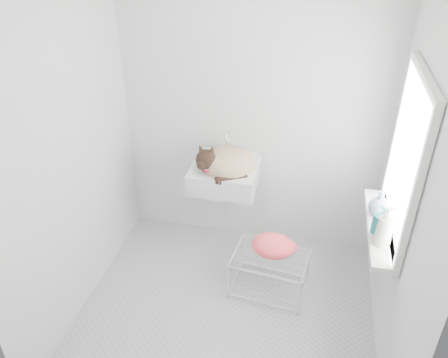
% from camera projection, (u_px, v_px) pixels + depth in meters
% --- Properties ---
extents(floor, '(2.20, 2.00, 0.02)m').
position_uv_depth(floor, '(226.00, 311.00, 3.47)').
color(floor, '#AFAFAF').
rests_on(floor, ground).
extents(back_wall, '(2.20, 0.02, 2.50)m').
position_uv_depth(back_wall, '(253.00, 111.00, 3.66)').
color(back_wall, silver).
rests_on(back_wall, ground).
extents(right_wall, '(0.02, 2.00, 2.50)m').
position_uv_depth(right_wall, '(411.00, 192.00, 2.62)').
color(right_wall, silver).
rests_on(right_wall, ground).
extents(left_wall, '(0.02, 2.00, 2.50)m').
position_uv_depth(left_wall, '(67.00, 153.00, 3.03)').
color(left_wall, silver).
rests_on(left_wall, ground).
extents(window_glass, '(0.01, 0.80, 1.00)m').
position_uv_depth(window_glass, '(408.00, 160.00, 2.74)').
color(window_glass, white).
rests_on(window_glass, right_wall).
extents(window_frame, '(0.04, 0.90, 1.10)m').
position_uv_depth(window_frame, '(405.00, 160.00, 2.74)').
color(window_frame, white).
rests_on(window_frame, right_wall).
extents(windowsill, '(0.16, 0.88, 0.04)m').
position_uv_depth(windowsill, '(380.00, 227.00, 3.02)').
color(windowsill, white).
rests_on(windowsill, right_wall).
extents(sink, '(0.54, 0.47, 0.22)m').
position_uv_depth(sink, '(224.00, 167.00, 3.68)').
color(sink, white).
rests_on(sink, back_wall).
extents(faucet, '(0.20, 0.14, 0.20)m').
position_uv_depth(faucet, '(229.00, 142.00, 3.76)').
color(faucet, silver).
rests_on(faucet, sink).
extents(cat, '(0.54, 0.48, 0.31)m').
position_uv_depth(cat, '(225.00, 163.00, 3.64)').
color(cat, tan).
rests_on(cat, sink).
extents(wire_rack, '(0.61, 0.46, 0.34)m').
position_uv_depth(wire_rack, '(269.00, 275.00, 3.60)').
color(wire_rack, silver).
rests_on(wire_rack, floor).
extents(towel, '(0.36, 0.26, 0.14)m').
position_uv_depth(towel, '(273.00, 250.00, 3.53)').
color(towel, orange).
rests_on(towel, wire_rack).
extents(bottle_a, '(0.09, 0.09, 0.24)m').
position_uv_depth(bottle_a, '(381.00, 244.00, 2.84)').
color(bottle_a, white).
rests_on(bottle_a, windowsill).
extents(bottle_b, '(0.13, 0.13, 0.20)m').
position_uv_depth(bottle_b, '(380.00, 234.00, 2.92)').
color(bottle_b, '#106F6D').
rests_on(bottle_b, windowsill).
extents(bottle_c, '(0.17, 0.17, 0.18)m').
position_uv_depth(bottle_c, '(377.00, 214.00, 3.11)').
color(bottle_c, '#9BA6C6').
rests_on(bottle_c, windowsill).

